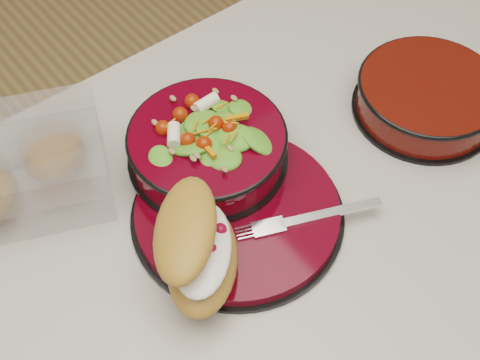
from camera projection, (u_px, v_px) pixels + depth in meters
island_counter at (338, 304)px, 1.26m from camera, size 1.24×0.74×0.90m
dinner_plate at (238, 212)px, 0.83m from camera, size 0.27×0.27×0.02m
salad_bowl at (207, 142)px, 0.85m from camera, size 0.21×0.21×0.09m
croissant at (198, 246)px, 0.74m from camera, size 0.16×0.18×0.09m
fork at (313, 217)px, 0.82m from camera, size 0.16×0.08×0.00m
pastry_box at (18, 168)px, 0.83m from camera, size 0.26×0.23×0.09m
extra_bowl at (427, 96)px, 0.93m from camera, size 0.20×0.20×0.05m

